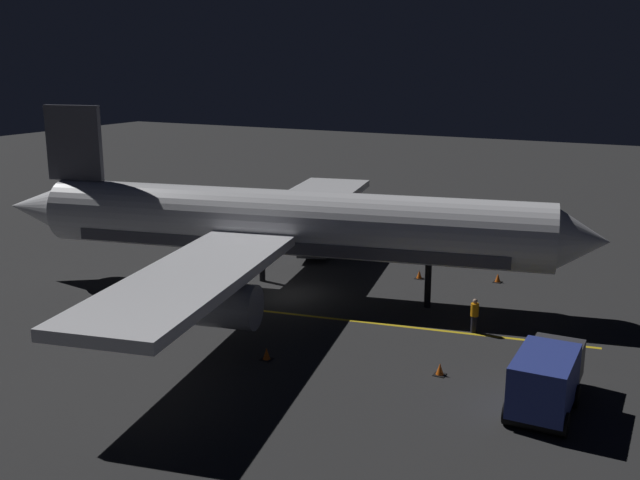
{
  "coord_description": "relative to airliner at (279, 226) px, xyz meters",
  "views": [
    {
      "loc": [
        34.98,
        20.34,
        13.25
      ],
      "look_at": [
        0.0,
        2.0,
        3.5
      ],
      "focal_mm": 41.29,
      "sensor_mm": 36.0,
      "label": 1
    }
  ],
  "objects": [
    {
      "name": "catering_truck",
      "position": [
        -9.04,
        -2.22,
        -2.91
      ],
      "size": [
        5.84,
        3.77,
        2.25
      ],
      "color": "navy",
      "rests_on": "ground_plane"
    },
    {
      "name": "baggage_truck",
      "position": [
        7.54,
        16.48,
        -2.84
      ],
      "size": [
        5.55,
        2.35,
        2.43
      ],
      "color": "navy",
      "rests_on": "ground_plane"
    },
    {
      "name": "airliner",
      "position": [
        0.0,
        0.0,
        0.0
      ],
      "size": [
        35.61,
        35.28,
        10.6
      ],
      "color": "white",
      "rests_on": "ground_plane"
    },
    {
      "name": "traffic_cone_far",
      "position": [
        6.46,
        11.85,
        -3.83
      ],
      "size": [
        0.5,
        0.5,
        0.55
      ],
      "color": "#EA590F",
      "rests_on": "ground_plane"
    },
    {
      "name": "ground_crew_worker",
      "position": [
        0.75,
        11.69,
        -3.19
      ],
      "size": [
        0.4,
        0.4,
        1.74
      ],
      "color": "black",
      "rests_on": "ground_plane"
    },
    {
      "name": "traffic_cone_under_wing",
      "position": [
        8.5,
        4.36,
        -3.83
      ],
      "size": [
        0.5,
        0.5,
        0.55
      ],
      "color": "#EA590F",
      "rests_on": "ground_plane"
    },
    {
      "name": "ground_plane",
      "position": [
        -0.12,
        0.57,
        -4.18
      ],
      "size": [
        180.0,
        180.0,
        0.2
      ],
      "primitive_type": "cube",
      "color": "#29292A"
    },
    {
      "name": "traffic_cone_near_left",
      "position": [
        -8.2,
        10.59,
        -3.83
      ],
      "size": [
        0.5,
        0.5,
        0.55
      ],
      "color": "#EA590F",
      "rests_on": "ground_plane"
    },
    {
      "name": "apron_guide_stripe",
      "position": [
        2.27,
        4.57,
        -4.07
      ],
      "size": [
        4.68,
        26.2,
        0.01
      ],
      "primitive_type": "cube",
      "rotation": [
        0.0,
        0.0,
        0.17
      ],
      "color": "gold",
      "rests_on": "ground_plane"
    },
    {
      "name": "traffic_cone_near_right",
      "position": [
        -6.68,
        6.08,
        -3.83
      ],
      "size": [
        0.5,
        0.5,
        0.55
      ],
      "color": "#EA590F",
      "rests_on": "ground_plane"
    }
  ]
}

